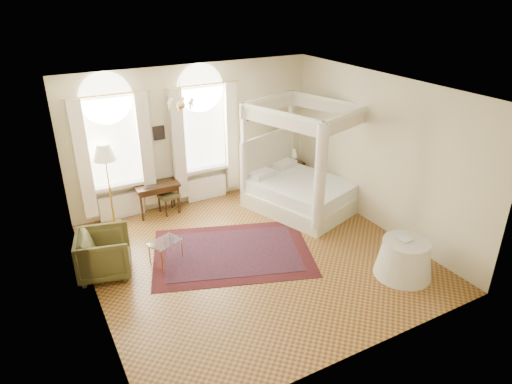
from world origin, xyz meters
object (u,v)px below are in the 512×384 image
(canopy_bed, at_px, (302,186))
(armchair, at_px, (104,254))
(stool, at_px, (168,197))
(nightstand, at_px, (295,172))
(coffee_table, at_px, (165,243))
(floor_lamp, at_px, (105,157))
(writing_desk, at_px, (157,188))
(side_table, at_px, (404,258))

(canopy_bed, distance_m, armchair, 4.71)
(stool, bearing_deg, nightstand, 1.23)
(canopy_bed, xyz_separation_m, armchair, (-4.68, -0.50, -0.15))
(nightstand, height_order, coffee_table, nightstand)
(stool, distance_m, coffee_table, 2.04)
(floor_lamp, bearing_deg, writing_desk, 0.00)
(nightstand, height_order, floor_lamp, floor_lamp)
(stool, xyz_separation_m, armchair, (-1.83, -1.81, 0.02))
(canopy_bed, distance_m, writing_desk, 3.38)
(armchair, xyz_separation_m, side_table, (4.81, -2.66, -0.08))
(canopy_bed, bearing_deg, armchair, -173.86)
(floor_lamp, bearing_deg, coffee_table, -74.32)
(canopy_bed, distance_m, nightstand, 1.58)
(coffee_table, height_order, floor_lamp, floor_lamp)
(canopy_bed, bearing_deg, writing_desk, 155.75)
(stool, xyz_separation_m, side_table, (2.98, -4.47, -0.06))
(armchair, height_order, coffee_table, armchair)
(writing_desk, height_order, armchair, armchair)
(canopy_bed, bearing_deg, side_table, -87.74)
(armchair, bearing_deg, writing_desk, -26.60)
(armchair, bearing_deg, floor_lamp, -2.88)
(canopy_bed, height_order, nightstand, canopy_bed)
(armchair, bearing_deg, stool, -31.50)
(floor_lamp, bearing_deg, stool, -3.45)
(canopy_bed, relative_size, nightstand, 4.88)
(armchair, distance_m, coffee_table, 1.13)
(armchair, distance_m, floor_lamp, 2.30)
(stool, bearing_deg, canopy_bed, -24.66)
(stool, bearing_deg, writing_desk, 161.18)
(nightstand, distance_m, armchair, 5.71)
(stool, relative_size, armchair, 0.53)
(nightstand, relative_size, floor_lamp, 0.31)
(nightstand, xyz_separation_m, floor_lamp, (-4.82, 0.00, 1.31))
(armchair, bearing_deg, side_table, -105.22)
(nightstand, bearing_deg, canopy_bed, -116.74)
(canopy_bed, xyz_separation_m, side_table, (0.12, -3.16, -0.23))
(stool, height_order, floor_lamp, floor_lamp)
(coffee_table, bearing_deg, side_table, -34.82)
(armchair, bearing_deg, canopy_bed, -70.13)
(coffee_table, height_order, side_table, side_table)
(stool, height_order, side_table, side_table)
(stool, height_order, coffee_table, stool)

